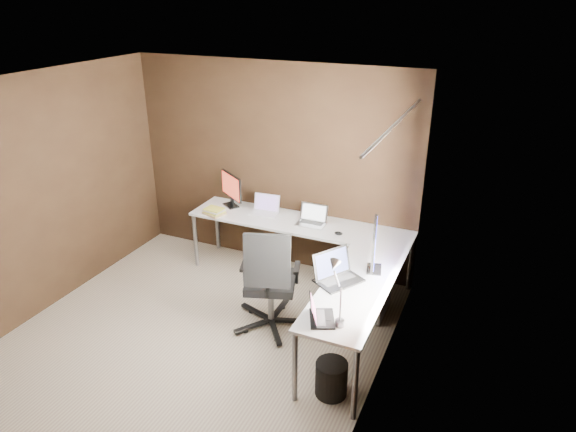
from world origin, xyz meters
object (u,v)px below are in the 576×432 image
(wastebasket, at_px, (331,378))
(drawer_pedestal, at_px, (368,286))
(monitor_left, at_px, (231,188))
(laptop_black_big, at_px, (336,274))
(office_chair, at_px, (270,298))
(laptop_black_small, at_px, (319,315))
(desk_lamp, at_px, (336,284))
(laptop_white, at_px, (265,209))
(monitor_right, at_px, (374,245))
(book_stack, at_px, (214,211))
(laptop_silver, at_px, (312,220))

(wastebasket, bearing_deg, drawer_pedestal, 92.93)
(drawer_pedestal, relative_size, monitor_left, 1.43)
(laptop_black_big, height_order, office_chair, office_chair)
(laptop_black_small, relative_size, desk_lamp, 0.62)
(laptop_white, height_order, office_chair, office_chair)
(monitor_left, xyz_separation_m, monitor_right, (2.04, -0.85, 0.03))
(monitor_left, height_order, office_chair, monitor_left)
(wastebasket, bearing_deg, book_stack, 143.49)
(monitor_left, relative_size, monitor_right, 0.75)
(monitor_right, relative_size, laptop_black_small, 1.64)
(drawer_pedestal, relative_size, laptop_black_big, 1.18)
(drawer_pedestal, relative_size, desk_lamp, 1.10)
(monitor_left, xyz_separation_m, book_stack, (-0.07, -0.32, -0.20))
(laptop_white, bearing_deg, wastebasket, -55.04)
(office_chair, relative_size, wastebasket, 3.55)
(monitor_right, distance_m, book_stack, 2.18)
(monitor_left, relative_size, laptop_white, 1.22)
(monitor_left, relative_size, desk_lamp, 0.77)
(monitor_left, xyz_separation_m, laptop_white, (0.48, -0.03, -0.19))
(desk_lamp, bearing_deg, monitor_left, 152.07)
(laptop_silver, relative_size, desk_lamp, 0.60)
(monitor_right, distance_m, office_chair, 1.20)
(monitor_left, xyz_separation_m, wastebasket, (1.98, -1.84, -0.81))
(laptop_black_big, bearing_deg, laptop_silver, 63.44)
(monitor_left, distance_m, book_stack, 0.38)
(laptop_black_big, bearing_deg, monitor_right, -7.95)
(laptop_black_big, xyz_separation_m, wastebasket, (0.21, -0.67, -0.63))
(monitor_left, height_order, desk_lamp, desk_lamp)
(laptop_black_small, bearing_deg, monitor_right, -34.71)
(wastebasket, bearing_deg, laptop_white, 129.79)
(laptop_white, distance_m, laptop_black_small, 2.26)
(laptop_black_big, bearing_deg, drawer_pedestal, 20.60)
(laptop_white, xyz_separation_m, laptop_black_big, (1.29, -1.14, 0.01))
(laptop_black_small, bearing_deg, laptop_silver, -0.94)
(monitor_right, relative_size, laptop_black_big, 1.10)
(monitor_left, distance_m, office_chair, 1.71)
(laptop_black_big, bearing_deg, monitor_left, 88.51)
(book_stack, bearing_deg, drawer_pedestal, -4.34)
(office_chair, bearing_deg, drawer_pedestal, 21.25)
(drawer_pedestal, height_order, book_stack, book_stack)
(monitor_right, bearing_deg, drawer_pedestal, 5.04)
(office_chair, bearing_deg, monitor_left, 114.40)
(monitor_right, height_order, office_chair, monitor_right)
(monitor_left, relative_size, laptop_black_big, 0.83)
(laptop_white, height_order, book_stack, laptop_white)
(monitor_right, bearing_deg, laptop_black_small, 156.29)
(laptop_silver, bearing_deg, wastebasket, -63.78)
(laptop_white, height_order, laptop_black_small, laptop_white)
(laptop_silver, distance_m, desk_lamp, 1.92)
(monitor_right, bearing_deg, wastebasket, 163.92)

